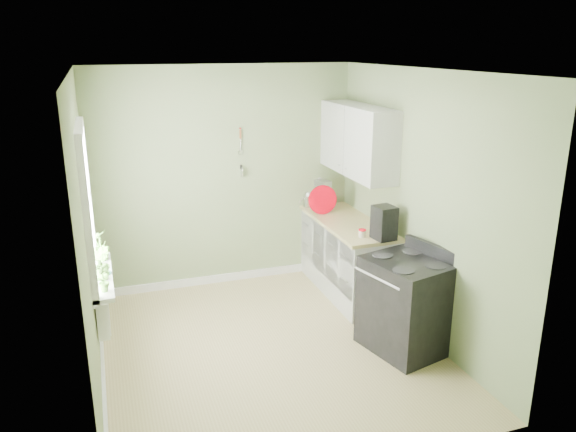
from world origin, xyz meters
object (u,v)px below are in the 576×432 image
object	(u,v)px
coffee_maker	(384,224)
stove	(406,304)
stand_mixer	(321,193)
kettle	(308,199)

from	to	relation	value
coffee_maker	stove	bearing A→B (deg)	-98.19
stand_mixer	coffee_maker	size ratio (longest dim) A/B	1.03
stand_mixer	kettle	size ratio (longest dim) A/B	1.91
stand_mixer	kettle	world-z (taller)	stand_mixer
stand_mixer	coffee_maker	bearing A→B (deg)	-84.77
kettle	coffee_maker	xyz separation A→B (m)	(0.33, -1.42, 0.07)
coffee_maker	stand_mixer	bearing A→B (deg)	95.23
stove	stand_mixer	world-z (taller)	stand_mixer
coffee_maker	kettle	bearing A→B (deg)	103.05
stove	stand_mixer	bearing A→B (deg)	90.82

